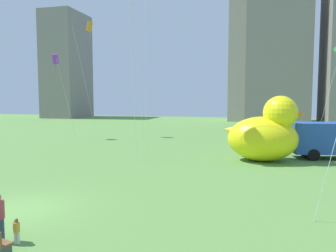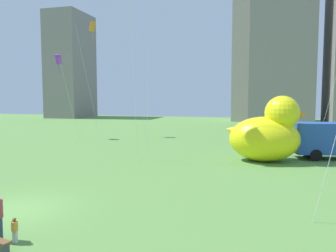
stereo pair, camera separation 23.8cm
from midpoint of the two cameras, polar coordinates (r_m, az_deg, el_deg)
The scene contains 7 objects.
ground_plane at distance 16.17m, azimuth -23.94°, elevation -12.92°, with size 140.00×140.00×0.00m, color #5B8B41.
person_child at distance 12.57m, azimuth -24.29°, elevation -15.83°, with size 0.21×0.21×0.87m.
giant_inflatable_duck at distance 26.15m, azimuth 16.87°, elevation -1.26°, with size 6.00×3.85×4.97m.
box_truck at distance 29.26m, azimuth 26.78°, elevation -2.24°, with size 6.77×3.48×2.85m.
city_skyline at distance 69.87m, azimuth 12.73°, elevation 14.35°, with size 68.01×17.88×39.45m.
kite_purple at distance 41.40m, azimuth -18.10°, elevation 10.77°, with size 2.16×2.92×9.91m.
kite_orange at distance 43.53m, azimuth -12.69°, elevation 16.20°, with size 3.01×1.96×14.13m.
Camera 2 is at (9.95, -11.86, 4.84)m, focal length 35.55 mm.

